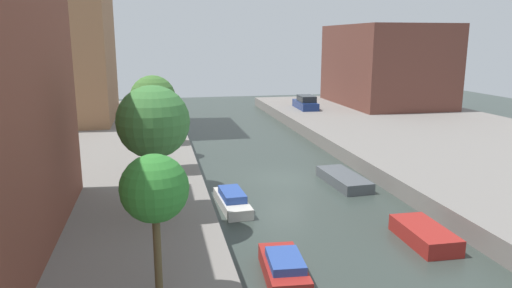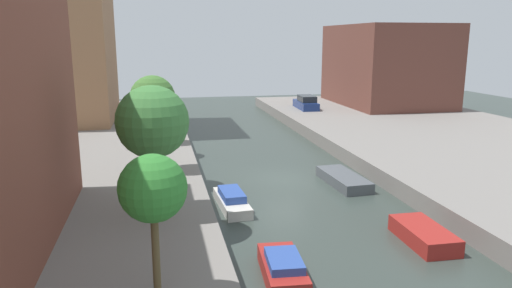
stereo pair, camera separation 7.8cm
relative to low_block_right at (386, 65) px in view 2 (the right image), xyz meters
The scene contains 13 objects.
ground_plane 29.69m from the low_block_right, 128.05° to the right, with size 84.00×84.00×0.00m, color #333D38.
quay_left 40.52m from the low_block_right, 145.12° to the right, with size 20.00×64.00×1.00m, color gray.
quay_right 23.70m from the low_block_right, 97.43° to the right, with size 20.00×64.00×1.00m, color gray.
low_block_right is the anchor object (origin of this frame).
street_tree_0 44.76m from the low_block_right, 124.60° to the right, with size 1.88×1.88×4.22m.
street_tree_1 39.21m from the low_block_right, 130.39° to the right, with size 2.99×2.99×5.42m.
street_tree_2 34.36m from the low_block_right, 137.70° to the right, with size 2.45×2.45×5.32m.
street_tree_3 30.01m from the low_block_right, 147.89° to the right, with size 2.09×2.09×4.66m.
parked_car 10.62m from the low_block_right, behind, with size 1.93×4.72×1.42m.
moored_boat_left_1 40.91m from the low_block_right, 121.40° to the right, with size 1.60×3.38×0.92m.
moored_boat_left_2 35.17m from the low_block_right, 128.69° to the right, with size 1.42×3.97×0.87m.
moored_boat_right_1 36.42m from the low_block_right, 114.05° to the right, with size 1.62×3.28×0.69m.
moored_boat_right_2 29.26m from the low_block_right, 121.03° to the right, with size 1.89×4.42×0.60m.
Camera 2 is at (-7.20, -26.35, 8.21)m, focal length 33.32 mm.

